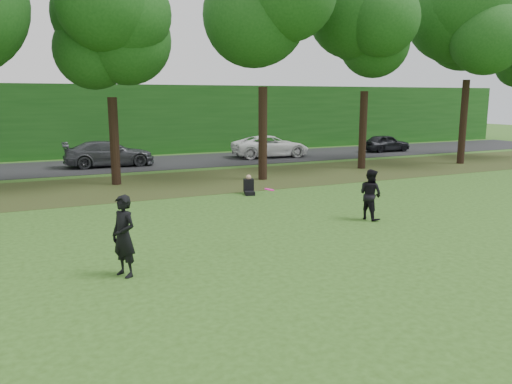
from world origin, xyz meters
The scene contains 10 objects.
ground centered at (0.00, 0.00, 0.00)m, with size 120.00×120.00×0.00m, color #2D4F18.
leaf_litter centered at (0.00, 13.00, 0.01)m, with size 60.00×7.00×0.01m, color #3D2B15.
street centered at (0.00, 21.00, 0.01)m, with size 70.00×7.00×0.02m, color black.
far_hedge centered at (0.00, 27.00, 2.50)m, with size 70.00×3.00×5.00m, color #184914.
player_left centered at (-4.89, 1.08, 0.96)m, with size 0.70×0.46×1.92m, color black.
player_right centered at (3.72, 3.18, 0.86)m, with size 0.84×0.65×1.73m, color black.
parked_cars centered at (0.10, 20.38, 0.74)m, with size 42.02×3.44×1.53m.
frisbee centered at (-0.90, 1.58, 1.66)m, with size 0.30×0.30×0.08m.
seated_person centered at (1.80, 9.06, 0.31)m, with size 0.59×0.81×0.83m.
tree_line centered at (-0.34, 12.94, 7.84)m, with size 55.30×7.90×12.31m.
Camera 1 is at (-6.76, -10.29, 4.11)m, focal length 35.00 mm.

